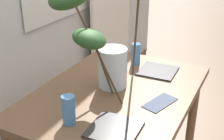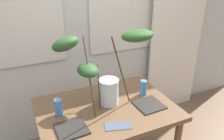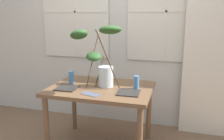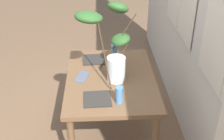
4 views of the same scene
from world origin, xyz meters
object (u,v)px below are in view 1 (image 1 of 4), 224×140
(vase_with_branches, at_px, (112,31))
(plate_square_left, at_px, (114,129))
(drinking_glass_blue_left, at_px, (69,110))
(plate_square_right, at_px, (158,71))
(dining_table, at_px, (116,105))
(drinking_glass_blue_right, at_px, (136,54))

(vase_with_branches, height_order, plate_square_left, vase_with_branches)
(drinking_glass_blue_left, height_order, plate_square_right, drinking_glass_blue_left)
(drinking_glass_blue_left, bearing_deg, dining_table, -7.72)
(vase_with_branches, relative_size, drinking_glass_blue_right, 4.98)
(drinking_glass_blue_left, xyz_separation_m, drinking_glass_blue_right, (0.77, -0.00, 0.00))
(dining_table, bearing_deg, drinking_glass_blue_right, 7.11)
(dining_table, xyz_separation_m, plate_square_left, (-0.34, -0.16, 0.10))
(drinking_glass_blue_left, distance_m, drinking_glass_blue_right, 0.77)
(dining_table, height_order, drinking_glass_blue_right, drinking_glass_blue_right)
(plate_square_left, xyz_separation_m, plate_square_right, (0.68, 0.03, -0.00))
(plate_square_left, bearing_deg, drinking_glass_blue_left, 101.62)
(drinking_glass_blue_left, distance_m, plate_square_right, 0.74)
(drinking_glass_blue_left, bearing_deg, plate_square_right, -13.77)
(vase_with_branches, bearing_deg, drinking_glass_blue_left, 173.69)
(vase_with_branches, distance_m, drinking_glass_blue_right, 0.49)
(drinking_glass_blue_left, bearing_deg, plate_square_left, -78.38)
(vase_with_branches, xyz_separation_m, drinking_glass_blue_left, (-0.36, 0.04, -0.28))
(vase_with_branches, xyz_separation_m, plate_square_right, (0.36, -0.14, -0.34))
(drinking_glass_blue_left, distance_m, plate_square_left, 0.22)
(vase_with_branches, relative_size, plate_square_left, 3.29)
(plate_square_left, height_order, plate_square_right, plate_square_left)
(drinking_glass_blue_left, relative_size, plate_square_right, 0.64)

